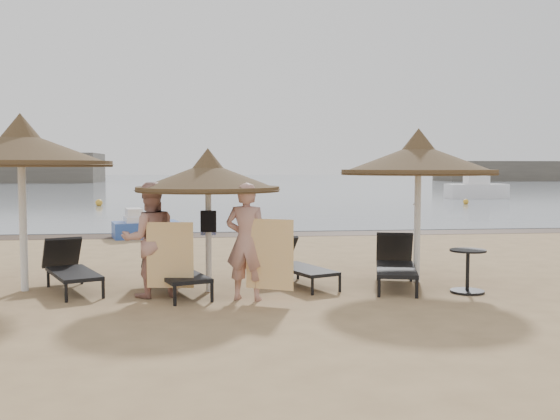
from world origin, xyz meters
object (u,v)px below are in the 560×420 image
(palapa_center, at_px, (208,177))
(pedal_boat, at_px, (145,227))
(lounger_near_left, at_px, (173,268))
(person_left, at_px, (150,231))
(palapa_right, at_px, (418,160))
(side_table, at_px, (468,272))
(lounger_far_left, at_px, (70,267))
(lounger_near_right, at_px, (296,264))
(lounger_far_right, at_px, (396,263))
(person_right, at_px, (247,232))
(palapa_left, at_px, (21,150))

(palapa_center, distance_m, pedal_boat, 8.98)
(lounger_near_left, bearing_deg, person_left, -153.33)
(palapa_right, xyz_separation_m, person_left, (-4.90, -0.76, -1.20))
(side_table, bearing_deg, palapa_center, 171.83)
(lounger_far_left, distance_m, pedal_boat, 8.18)
(lounger_far_left, bearing_deg, palapa_center, -34.53)
(lounger_near_left, distance_m, lounger_near_right, 2.28)
(lounger_near_right, distance_m, lounger_far_right, 1.84)
(side_table, bearing_deg, person_right, -177.73)
(lounger_far_left, xyz_separation_m, pedal_boat, (0.51, 8.16, -0.06))
(lounger_far_right, bearing_deg, lounger_near_right, -175.76)
(lounger_near_right, relative_size, person_right, 0.88)
(lounger_near_right, distance_m, person_left, 2.82)
(palapa_right, xyz_separation_m, pedal_boat, (-5.86, 8.18, -1.98))
(palapa_left, xyz_separation_m, person_left, (2.25, -0.76, -1.36))
(lounger_near_left, xyz_separation_m, side_table, (5.08, -0.69, -0.06))
(palapa_center, distance_m, person_left, 1.36)
(lounger_far_left, distance_m, lounger_near_left, 1.88)
(palapa_right, relative_size, person_right, 1.31)
(palapa_left, height_order, palapa_right, palapa_left)
(side_table, distance_m, pedal_boat, 11.25)
(lounger_near_left, xyz_separation_m, lounger_far_right, (4.04, 0.11, 0.00))
(palapa_center, distance_m, side_table, 4.80)
(lounger_far_left, relative_size, lounger_far_right, 0.95)
(person_right, bearing_deg, pedal_boat, -54.84)
(palapa_center, bearing_deg, palapa_right, 6.25)
(palapa_right, bearing_deg, lounger_near_right, 178.23)
(lounger_near_right, distance_m, pedal_boat, 8.86)
(palapa_right, relative_size, side_table, 3.89)
(palapa_right, bearing_deg, person_left, -171.17)
(person_left, height_order, pedal_boat, person_left)
(person_right, bearing_deg, palapa_center, -32.17)
(lounger_far_left, distance_m, person_left, 1.82)
(lounger_far_left, height_order, lounger_near_left, lounger_near_left)
(lounger_near_right, height_order, side_table, lounger_near_right)
(lounger_far_left, relative_size, pedal_boat, 0.95)
(palapa_right, bearing_deg, person_right, -159.68)
(lounger_near_right, height_order, pedal_boat, pedal_boat)
(person_right, bearing_deg, lounger_near_left, -14.25)
(palapa_center, distance_m, lounger_far_right, 3.77)
(lounger_far_left, bearing_deg, palapa_left, 157.45)
(lounger_near_left, distance_m, lounger_far_right, 4.04)
(palapa_left, height_order, palapa_center, palapa_left)
(lounger_near_right, xyz_separation_m, side_table, (2.84, -1.14, -0.02))
(palapa_center, xyz_separation_m, pedal_boat, (-1.94, 8.61, -1.66))
(palapa_left, relative_size, person_right, 1.40)
(palapa_center, bearing_deg, lounger_far_left, 169.64)
(palapa_center, relative_size, lounger_far_right, 1.17)
(side_table, bearing_deg, lounger_far_left, 171.05)
(side_table, relative_size, person_left, 0.34)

